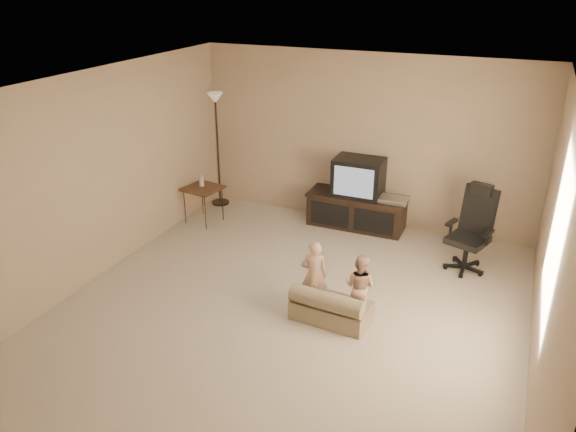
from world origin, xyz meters
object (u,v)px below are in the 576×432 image
tv_stand (358,199)px  office_chair (470,240)px  child_sofa (330,308)px  toddler_right (360,286)px  floor_lamp (216,124)px  toddler_left (314,275)px  side_table (203,188)px

tv_stand → office_chair: size_ratio=1.32×
child_sofa → toddler_right: bearing=45.4°
office_chair → floor_lamp: floor_lamp is taller
tv_stand → toddler_right: (0.71, -2.27, -0.06)m
toddler_right → child_sofa: bearing=51.8°
child_sofa → toddler_left: toddler_left is taller
child_sofa → toddler_left: 0.40m
office_chair → toddler_left: 2.20m
tv_stand → side_table: tv_stand is taller
floor_lamp → child_sofa: (2.77, -2.47, -1.16)m
floor_lamp → child_sofa: size_ratio=2.09×
floor_lamp → child_sofa: floor_lamp is taller
floor_lamp → toddler_right: (3.02, -2.25, -0.95)m
office_chair → side_table: size_ratio=1.49×
tv_stand → toddler_left: bearing=-85.2°
side_table → child_sofa: (2.63, -1.74, -0.37)m
floor_lamp → toddler_left: floor_lamp is taller
tv_stand → child_sofa: size_ratio=1.70×
tv_stand → toddler_right: tv_stand is taller
side_table → toddler_left: size_ratio=0.90×
floor_lamp → office_chair: bearing=-9.3°
side_table → child_sofa: bearing=-33.5°
tv_stand → office_chair: bearing=-22.1°
toddler_left → floor_lamp: bearing=-61.6°
office_chair → toddler_right: 1.86m
floor_lamp → toddler_right: 3.88m
toddler_right → tv_stand: bearing=-61.9°
side_table → child_sofa: size_ratio=0.87×
child_sofa → toddler_left: (-0.26, 0.18, 0.25)m
office_chair → side_table: 3.85m
floor_lamp → toddler_right: floor_lamp is taller
side_table → floor_lamp: (-0.14, 0.73, 0.79)m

